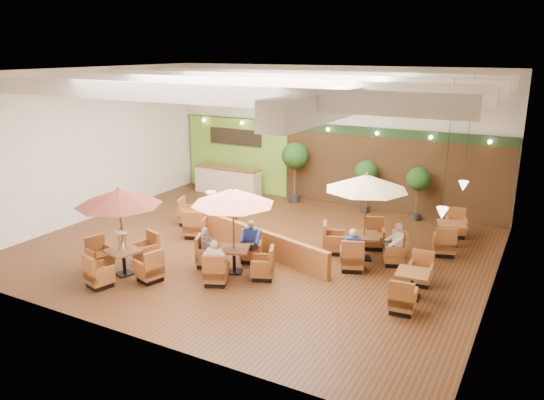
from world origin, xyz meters
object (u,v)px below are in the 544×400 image
Objects in this scene: table_0 at (120,216)px; table_2 at (366,201)px; topiary_2 at (418,181)px; table_5 at (450,235)px; service_counter at (228,181)px; diner_2 at (207,242)px; table_3 at (206,216)px; table_4 at (412,285)px; topiary_0 at (295,158)px; topiary_1 at (366,174)px; diner_0 at (215,258)px; diner_1 at (251,237)px; table_1 at (233,214)px; diner_3 at (352,245)px; booth_divider at (257,241)px; diner_4 at (396,240)px.

table_0 is 7.00m from table_2.
table_5 is at bearing -52.70° from topiary_2.
diner_2 reaches higher than service_counter.
table_5 is (7.95, 2.33, -0.09)m from table_3.
table_4 is at bearing -108.53° from table_5.
table_2 is 6.44m from topiary_0.
topiary_1 reaches higher than diner_2.
diner_0 is 1.84m from diner_1.
diner_3 is (2.88, 1.73, -0.97)m from table_1.
diner_3 is (-0.46, -5.54, -0.73)m from topiary_2.
booth_divider is 6.77m from topiary_2.
table_0 is at bearing 173.58° from diner_0.
diner_1 reaches higher than diner_2.
table_0 is at bearing -114.29° from topiary_1.
table_0 reaches higher than diner_2.
topiary_1 is 7.66m from diner_2.
booth_divider is 6.05m from topiary_0.
topiary_0 is (-6.64, 2.14, 1.49)m from table_5.
topiary_2 is 2.40× the size of diner_4.
topiary_0 reaches higher than diner_0.
topiary_2 reaches higher than service_counter.
table_3 is at bearing -106.30° from topiary_0.
table_0 is at bearing -79.27° from diner_2.
diner_4 is (6.50, 4.30, -0.96)m from table_0.
diner_4 is at bearing 11.57° from table_1.
table_0 reaches higher than table_1.
table_5 is 6.53m from diner_1.
service_counter is 7.82m from diner_1.
table_2 is 1.00× the size of table_3.
diner_1 is at bearing -169.96° from table_2.
table_0 is 0.98× the size of table_5.
booth_divider is 5.99m from topiary_1.
diner_0 is (-4.98, -6.05, 0.41)m from table_5.
topiary_1 is at bearing 86.70° from table_2.
service_counter is at bearing 121.15° from table_0.
topiary_1 is 1.98m from topiary_2.
service_counter is at bearing 100.29° from diner_0.
diner_4 is (3.86, 3.63, 0.00)m from diner_0.
topiary_1 is at bearing 1.85° from service_counter.
table_3 is at bearing -176.04° from diner_2.
table_1 reaches higher than diner_3.
table_2 is at bearing -95.80° from topiary_2.
topiary_1 is 2.55× the size of diner_1.
diner_4 reaches higher than diner_1.
topiary_2 is 2.48× the size of diner_3.
topiary_2 reaches higher than diner_2.
service_counter is 3.60× the size of diner_0.
table_2 is 4.75m from diner_0.
diner_3 is at bearing -34.75° from service_counter.
table_3 is 6.84m from diner_4.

